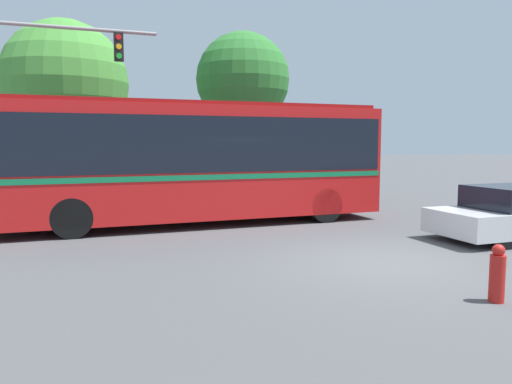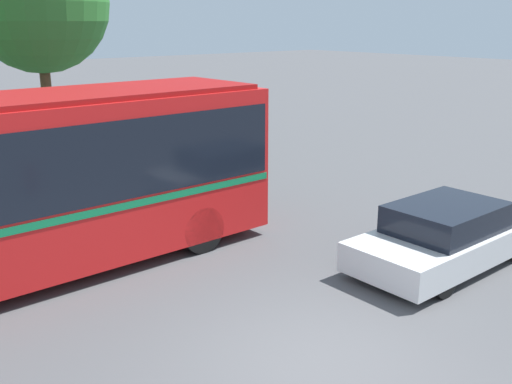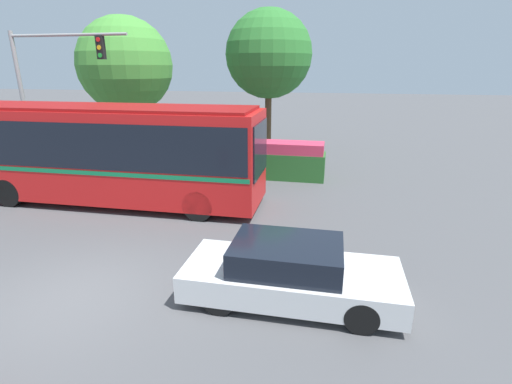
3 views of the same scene
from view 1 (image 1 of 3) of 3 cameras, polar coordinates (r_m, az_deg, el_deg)
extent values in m
plane|color=#4C4C4F|center=(9.85, 14.87, -8.00)|extent=(140.00, 140.00, 0.00)
cube|color=red|center=(13.91, -7.81, 3.59)|extent=(11.06, 2.75, 3.08)
cube|color=black|center=(13.90, -7.84, 5.62)|extent=(10.84, 2.79, 1.48)
cube|color=#147A47|center=(13.93, -7.79, 2.07)|extent=(10.95, 2.78, 0.14)
cube|color=black|center=(16.03, 11.95, 5.13)|extent=(0.09, 2.21, 1.73)
cube|color=maroon|center=(13.94, -7.90, 10.14)|extent=(10.62, 2.54, 0.10)
cylinder|color=black|center=(16.30, 4.35, -0.60)|extent=(1.00, 0.31, 1.00)
cylinder|color=black|center=(14.25, 8.19, -1.57)|extent=(1.00, 0.31, 1.00)
cylinder|color=black|center=(14.84, -20.87, -1.60)|extent=(1.00, 0.31, 1.00)
cylinder|color=black|center=(12.56, -20.97, -2.90)|extent=(1.00, 0.31, 1.00)
cylinder|color=black|center=(13.07, 22.27, -3.41)|extent=(0.64, 0.22, 0.64)
cylinder|color=black|center=(11.93, 27.39, -4.48)|extent=(0.64, 0.22, 0.64)
cylinder|color=gray|center=(17.07, -21.15, 17.67)|extent=(5.38, 0.12, 0.12)
cube|color=black|center=(17.00, -15.94, 16.16)|extent=(0.30, 0.22, 0.90)
cylinder|color=red|center=(16.94, -15.95, 17.23)|extent=(0.18, 0.02, 0.18)
cylinder|color=yellow|center=(16.88, -15.92, 16.23)|extent=(0.18, 0.02, 0.18)
cylinder|color=green|center=(16.83, -15.89, 15.23)|extent=(0.18, 0.02, 0.18)
cube|color=#286028|center=(19.16, 0.35, 0.59)|extent=(7.79, 1.21, 1.14)
cube|color=#CC3351|center=(19.10, 0.36, 2.97)|extent=(7.63, 1.15, 0.46)
cylinder|color=brown|center=(21.65, -21.29, 3.19)|extent=(0.38, 0.38, 2.95)
sphere|color=#479338|center=(21.77, -21.62, 11.91)|extent=(5.09, 5.09, 5.09)
cylinder|color=brown|center=(23.22, -1.54, 4.69)|extent=(0.34, 0.34, 3.71)
sphere|color=#2D752D|center=(23.40, -1.56, 13.15)|extent=(4.42, 4.42, 4.42)
cylinder|color=red|center=(7.97, 26.62, -9.14)|extent=(0.22, 0.22, 0.70)
sphere|color=red|center=(7.87, 26.76, -6.18)|extent=(0.18, 0.18, 0.18)
camera|label=2|loc=(3.69, -21.90, 45.76)|focal=41.19mm
camera|label=3|loc=(11.05, 61.83, 15.05)|focal=26.51mm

